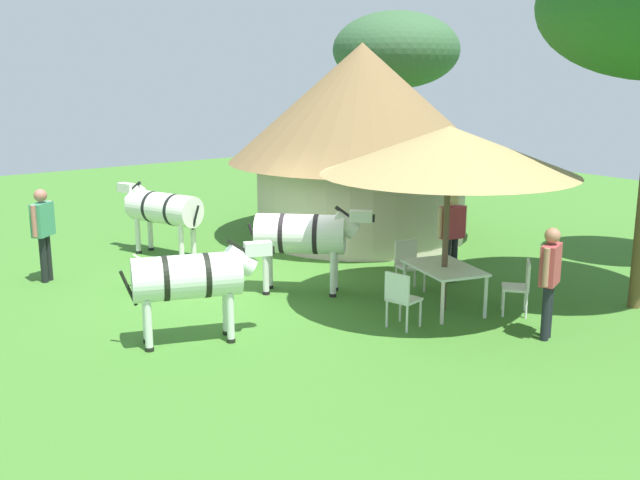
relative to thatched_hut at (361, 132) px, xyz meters
The scene contains 15 objects.
ground_plane 5.35m from the thatched_hut, 62.66° to the right, with size 36.00×36.00×0.00m, color #3C7228.
thatched_hut is the anchor object (origin of this frame).
shade_umbrella 5.63m from the thatched_hut, 25.58° to the right, with size 4.14×4.14×3.04m.
patio_dining_table 5.92m from the thatched_hut, 25.58° to the right, with size 1.59×1.25×0.74m.
patio_chair_near_hut 6.74m from the thatched_hut, 34.30° to the right, with size 0.52×0.50×0.90m.
patio_chair_east_end 6.52m from the thatched_hut, 15.08° to the right, with size 0.61×0.61×0.90m.
patio_chair_west_end 4.84m from the thatched_hut, 28.51° to the right, with size 0.52×0.53×0.90m.
guest_beside_umbrella 7.45m from the thatched_hut, 17.63° to the right, with size 0.37×0.57×1.69m.
guest_behind_table 4.41m from the thatched_hut, 15.80° to the right, with size 0.32×0.59×1.69m.
standing_watcher 7.36m from the thatched_hut, 94.71° to the right, with size 0.48×0.50×1.76m.
striped_lounge_chair 6.17m from the thatched_hut, 79.10° to the right, with size 0.58×0.82×0.65m.
zebra_nearest_camera 4.94m from the thatched_hut, 52.14° to the right, with size 1.73×1.80×1.60m.
zebra_by_umbrella 7.73m from the thatched_hut, 58.69° to the right, with size 1.12×2.13×1.52m.
zebra_toward_hut 4.92m from the thatched_hut, 103.55° to the right, with size 2.28×1.18×1.56m.
acacia_tree_far_lawn 6.31m from the thatched_hut, 130.23° to the left, with size 3.84×3.84×5.61m.
Camera 1 is at (11.16, -6.97, 3.94)m, focal length 41.84 mm.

